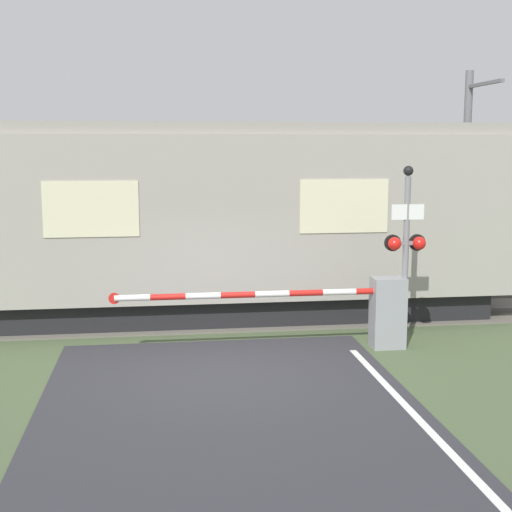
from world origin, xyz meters
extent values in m
plane|color=#475638|center=(0.00, 0.00, 0.00)|extent=(80.00, 80.00, 0.00)
cube|color=#666056|center=(0.00, 4.17, 0.01)|extent=(36.00, 3.20, 0.03)
cube|color=#595451|center=(0.00, 3.45, 0.08)|extent=(36.00, 0.08, 0.10)
cube|color=#595451|center=(0.00, 4.89, 0.08)|extent=(36.00, 0.08, 0.10)
cube|color=black|center=(-2.22, 4.17, 0.30)|extent=(16.47, 2.68, 0.60)
cube|color=#9E998E|center=(-2.22, 4.17, 2.26)|extent=(17.90, 3.16, 3.32)
cube|color=gray|center=(-2.22, 4.17, 4.04)|extent=(17.54, 2.91, 0.24)
cube|color=beige|center=(2.70, 2.58, 2.51)|extent=(1.79, 0.02, 1.06)
cube|color=beige|center=(-2.22, 2.58, 2.51)|extent=(1.79, 0.02, 1.06)
cube|color=gray|center=(3.19, 1.19, 0.66)|extent=(0.60, 0.44, 1.31)
cylinder|color=gray|center=(3.19, 1.19, 1.07)|extent=(0.16, 0.16, 0.18)
cylinder|color=red|center=(2.88, 1.19, 1.07)|extent=(0.62, 0.11, 0.11)
cylinder|color=white|center=(2.26, 1.19, 1.07)|extent=(0.62, 0.11, 0.11)
cylinder|color=red|center=(1.65, 1.19, 1.07)|extent=(0.62, 0.11, 0.11)
cylinder|color=white|center=(1.03, 1.19, 1.07)|extent=(0.62, 0.11, 0.11)
cylinder|color=red|center=(0.41, 1.19, 1.07)|extent=(0.62, 0.11, 0.11)
cylinder|color=white|center=(-0.21, 1.19, 1.07)|extent=(0.62, 0.11, 0.11)
cylinder|color=red|center=(-0.82, 1.19, 1.07)|extent=(0.62, 0.11, 0.11)
cylinder|color=white|center=(-1.44, 1.19, 1.07)|extent=(0.62, 0.11, 0.11)
cylinder|color=red|center=(-1.75, 1.19, 1.07)|extent=(0.20, 0.02, 0.20)
cylinder|color=gray|center=(3.47, 1.10, 1.58)|extent=(0.11, 0.11, 3.16)
cube|color=gray|center=(3.47, 1.10, 1.96)|extent=(0.58, 0.07, 0.07)
sphere|color=red|center=(3.23, 1.05, 1.96)|extent=(0.24, 0.24, 0.24)
sphere|color=red|center=(3.70, 1.05, 1.96)|extent=(0.24, 0.24, 0.24)
cylinder|color=black|center=(3.23, 1.16, 1.96)|extent=(0.30, 0.06, 0.30)
cylinder|color=black|center=(3.70, 1.16, 1.96)|extent=(0.30, 0.06, 0.30)
cube|color=white|center=(3.47, 1.06, 2.52)|extent=(0.60, 0.02, 0.27)
sphere|color=black|center=(3.47, 1.10, 3.26)|extent=(0.18, 0.18, 0.18)
cylinder|color=slate|center=(6.93, 6.46, 2.79)|extent=(0.20, 0.20, 5.58)
cube|color=slate|center=(6.93, 5.56, 5.18)|extent=(0.10, 1.80, 0.08)
camera|label=1|loc=(-0.95, -11.15, 3.70)|focal=50.00mm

